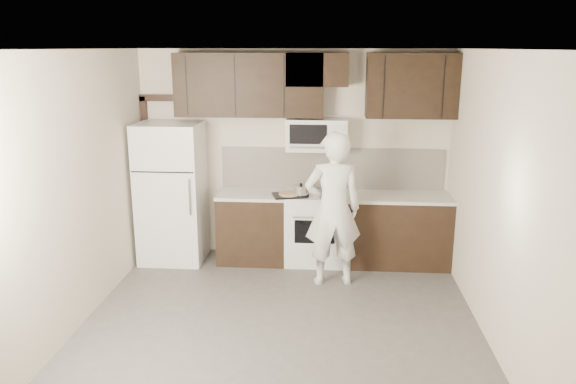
# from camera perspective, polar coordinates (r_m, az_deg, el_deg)

# --- Properties ---
(floor) EXTENTS (4.50, 4.50, 0.00)m
(floor) POSITION_cam_1_polar(r_m,az_deg,el_deg) (5.68, -0.96, -14.09)
(floor) COLOR #4C4947
(floor) RESTS_ON ground
(back_wall) EXTENTS (4.00, 0.00, 4.00)m
(back_wall) POSITION_cam_1_polar(r_m,az_deg,el_deg) (7.36, 0.60, 3.80)
(back_wall) COLOR beige
(back_wall) RESTS_ON ground
(ceiling) EXTENTS (4.50, 4.50, 0.00)m
(ceiling) POSITION_cam_1_polar(r_m,az_deg,el_deg) (4.98, -1.10, 14.30)
(ceiling) COLOR white
(ceiling) RESTS_ON back_wall
(counter_run) EXTENTS (2.95, 0.64, 0.91)m
(counter_run) POSITION_cam_1_polar(r_m,az_deg,el_deg) (7.27, 5.18, -3.68)
(counter_run) COLOR black
(counter_run) RESTS_ON floor
(stove) EXTENTS (0.76, 0.66, 0.94)m
(stove) POSITION_cam_1_polar(r_m,az_deg,el_deg) (7.26, 2.79, -3.60)
(stove) COLOR silver
(stove) RESTS_ON floor
(backsplash) EXTENTS (2.90, 0.02, 0.54)m
(backsplash) POSITION_cam_1_polar(r_m,az_deg,el_deg) (7.36, 4.48, 2.42)
(backsplash) COLOR silver
(backsplash) RESTS_ON counter_run
(upper_cabinets) EXTENTS (3.48, 0.35, 0.78)m
(upper_cabinets) POSITION_cam_1_polar(r_m,az_deg,el_deg) (7.06, 2.24, 10.97)
(upper_cabinets) COLOR black
(upper_cabinets) RESTS_ON back_wall
(microwave) EXTENTS (0.76, 0.42, 0.40)m
(microwave) POSITION_cam_1_polar(r_m,az_deg,el_deg) (7.10, 2.93, 5.85)
(microwave) COLOR silver
(microwave) RESTS_ON upper_cabinets
(refrigerator) EXTENTS (0.80, 0.76, 1.80)m
(refrigerator) POSITION_cam_1_polar(r_m,az_deg,el_deg) (7.37, -11.71, -0.07)
(refrigerator) COLOR silver
(refrigerator) RESTS_ON floor
(door_trim) EXTENTS (0.50, 0.08, 2.12)m
(door_trim) POSITION_cam_1_polar(r_m,az_deg,el_deg) (7.70, -13.85, 3.09)
(door_trim) COLOR black
(door_trim) RESTS_ON floor
(saucepan) EXTENTS (0.31, 0.18, 0.18)m
(saucepan) POSITION_cam_1_polar(r_m,az_deg,el_deg) (6.98, 1.34, 0.12)
(saucepan) COLOR silver
(saucepan) RESTS_ON stove
(baking_tray) EXTENTS (0.47, 0.40, 0.02)m
(baking_tray) POSITION_cam_1_polar(r_m,az_deg,el_deg) (7.01, 0.15, -0.34)
(baking_tray) COLOR black
(baking_tray) RESTS_ON counter_run
(pizza) EXTENTS (0.33, 0.33, 0.02)m
(pizza) POSITION_cam_1_polar(r_m,az_deg,el_deg) (7.00, 0.15, -0.18)
(pizza) COLOR tan
(pizza) RESTS_ON baking_tray
(person) EXTENTS (0.73, 0.55, 1.81)m
(person) POSITION_cam_1_polar(r_m,az_deg,el_deg) (6.48, 4.59, -1.77)
(person) COLOR white
(person) RESTS_ON floor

